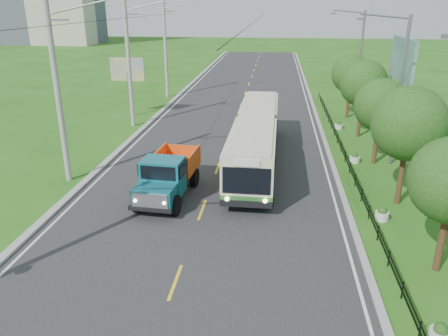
% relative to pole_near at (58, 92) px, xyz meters
% --- Properties ---
extents(ground, '(240.00, 240.00, 0.00)m').
position_rel_pole_near_xyz_m(ground, '(8.26, -9.00, -5.09)').
color(ground, '#235714').
rests_on(ground, ground).
extents(road, '(14.00, 120.00, 0.02)m').
position_rel_pole_near_xyz_m(road, '(8.26, 11.00, -5.08)').
color(road, '#28282B').
rests_on(road, ground).
extents(curb_left, '(0.40, 120.00, 0.15)m').
position_rel_pole_near_xyz_m(curb_left, '(1.06, 11.00, -5.02)').
color(curb_left, '#9E9E99').
rests_on(curb_left, ground).
extents(curb_right, '(0.30, 120.00, 0.10)m').
position_rel_pole_near_xyz_m(curb_right, '(15.41, 11.00, -5.04)').
color(curb_right, '#9E9E99').
rests_on(curb_right, ground).
extents(edge_line_left, '(0.12, 120.00, 0.00)m').
position_rel_pole_near_xyz_m(edge_line_left, '(1.61, 11.00, -5.07)').
color(edge_line_left, silver).
rests_on(edge_line_left, road).
extents(edge_line_right, '(0.12, 120.00, 0.00)m').
position_rel_pole_near_xyz_m(edge_line_right, '(14.91, 11.00, -5.07)').
color(edge_line_right, silver).
rests_on(edge_line_right, road).
extents(centre_dash, '(0.12, 2.20, 0.00)m').
position_rel_pole_near_xyz_m(centre_dash, '(8.26, -9.00, -5.07)').
color(centre_dash, yellow).
rests_on(centre_dash, road).
extents(railing_right, '(0.04, 40.00, 0.60)m').
position_rel_pole_near_xyz_m(railing_right, '(16.26, 5.00, -4.79)').
color(railing_right, black).
rests_on(railing_right, ground).
extents(pole_near, '(3.51, 0.32, 10.00)m').
position_rel_pole_near_xyz_m(pole_near, '(0.00, 0.00, 0.00)').
color(pole_near, gray).
rests_on(pole_near, ground).
extents(pole_mid, '(3.51, 0.32, 10.00)m').
position_rel_pole_near_xyz_m(pole_mid, '(0.00, 12.00, 0.00)').
color(pole_mid, gray).
rests_on(pole_mid, ground).
extents(pole_far, '(3.51, 0.32, 10.00)m').
position_rel_pole_near_xyz_m(pole_far, '(0.00, 24.00, 0.00)').
color(pole_far, gray).
rests_on(pole_far, ground).
extents(tree_third, '(3.60, 3.62, 6.00)m').
position_rel_pole_near_xyz_m(tree_third, '(18.12, -0.86, -1.11)').
color(tree_third, '#382314').
rests_on(tree_third, ground).
extents(tree_fourth, '(3.24, 3.31, 5.40)m').
position_rel_pole_near_xyz_m(tree_fourth, '(18.12, 5.14, -1.51)').
color(tree_fourth, '#382314').
rests_on(tree_fourth, ground).
extents(tree_fifth, '(3.48, 3.52, 5.80)m').
position_rel_pole_near_xyz_m(tree_fifth, '(18.12, 11.14, -1.24)').
color(tree_fifth, '#382314').
rests_on(tree_fifth, ground).
extents(tree_back, '(3.30, 3.36, 5.50)m').
position_rel_pole_near_xyz_m(tree_back, '(18.12, 17.14, -1.44)').
color(tree_back, '#382314').
rests_on(tree_back, ground).
extents(streetlight_mid, '(3.02, 0.20, 9.07)m').
position_rel_pole_near_xyz_m(streetlight_mid, '(18.90, 5.00, -0.19)').
color(streetlight_mid, slate).
rests_on(streetlight_mid, ground).
extents(streetlight_far, '(3.02, 0.20, 9.07)m').
position_rel_pole_near_xyz_m(streetlight_far, '(18.90, 19.00, -0.19)').
color(streetlight_far, slate).
rests_on(streetlight_far, ground).
extents(planter_front, '(0.64, 0.64, 0.67)m').
position_rel_pole_near_xyz_m(planter_front, '(16.86, -11.00, -4.81)').
color(planter_front, silver).
rests_on(planter_front, ground).
extents(planter_near, '(0.64, 0.64, 0.67)m').
position_rel_pole_near_xyz_m(planter_near, '(16.86, -3.00, -4.81)').
color(planter_near, silver).
rests_on(planter_near, ground).
extents(planter_mid, '(0.64, 0.64, 0.67)m').
position_rel_pole_near_xyz_m(planter_mid, '(16.86, 5.00, -4.81)').
color(planter_mid, silver).
rests_on(planter_mid, ground).
extents(planter_far, '(0.64, 0.64, 0.67)m').
position_rel_pole_near_xyz_m(planter_far, '(16.86, 13.00, -4.81)').
color(planter_far, silver).
rests_on(planter_far, ground).
extents(billboard_left, '(3.00, 0.20, 5.20)m').
position_rel_pole_near_xyz_m(billboard_left, '(-1.24, 15.00, -1.23)').
color(billboard_left, slate).
rests_on(billboard_left, ground).
extents(billboard_right, '(0.24, 6.00, 7.30)m').
position_rel_pole_near_xyz_m(billboard_right, '(20.56, 11.00, 0.25)').
color(billboard_right, slate).
rests_on(billboard_right, ground).
extents(bus, '(2.71, 15.61, 3.01)m').
position_rel_pole_near_xyz_m(bus, '(10.53, 4.28, -3.29)').
color(bus, '#296528').
rests_on(bus, ground).
extents(dump_truck, '(2.56, 5.80, 2.38)m').
position_rel_pole_near_xyz_m(dump_truck, '(6.26, -1.61, -3.75)').
color(dump_truck, '#125F6F').
rests_on(dump_truck, ground).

